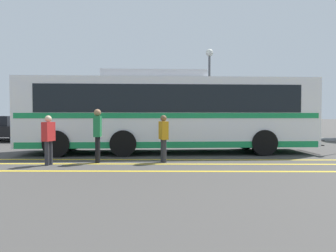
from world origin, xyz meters
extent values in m
plane|color=#423F3D|center=(0.00, 0.00, 0.00)|extent=(220.00, 220.00, 0.00)
cube|color=gold|center=(0.45, -2.47, 0.00)|extent=(31.77, 0.20, 0.01)
cube|color=gold|center=(0.45, -3.48, 0.00)|extent=(31.77, 0.20, 0.01)
cube|color=gold|center=(0.45, -4.83, 0.00)|extent=(31.77, 0.20, 0.01)
cube|color=#99999E|center=(0.45, 6.30, 0.07)|extent=(39.77, 0.36, 0.15)
cube|color=white|center=(0.45, -0.27, 1.68)|extent=(11.92, 3.41, 2.72)
cube|color=black|center=(0.45, -0.27, 2.20)|extent=(10.28, 3.34, 1.06)
cube|color=#198C4C|center=(0.45, -0.27, 1.55)|extent=(11.69, 3.44, 0.20)
cube|color=#198C4C|center=(0.45, -0.27, 0.44)|extent=(11.69, 3.43, 0.24)
cube|color=black|center=(6.34, 0.14, 1.73)|extent=(0.20, 2.28, 2.01)
cube|color=black|center=(6.34, 0.14, 2.89)|extent=(0.17, 1.82, 0.24)
cube|color=silver|center=(-0.14, -0.31, 3.19)|extent=(4.25, 2.36, 0.30)
cube|color=black|center=(6.62, 0.16, 0.55)|extent=(0.18, 1.95, 0.04)
cube|color=black|center=(6.62, 0.16, 0.35)|extent=(0.18, 1.95, 0.04)
cylinder|color=black|center=(4.00, 1.23, 0.50)|extent=(1.02, 0.35, 1.00)
cylinder|color=black|center=(4.17, -1.26, 0.50)|extent=(1.02, 0.35, 1.00)
cylinder|color=black|center=(-1.40, 0.85, 0.50)|extent=(1.02, 0.35, 1.00)
cylinder|color=black|center=(-1.23, -1.63, 0.50)|extent=(1.02, 0.35, 1.00)
cylinder|color=black|center=(-3.87, 0.68, 0.50)|extent=(1.02, 0.35, 1.00)
cylinder|color=black|center=(-3.69, -1.81, 0.50)|extent=(1.02, 0.35, 1.00)
cube|color=black|center=(-9.46, 5.28, 0.61)|extent=(4.03, 2.04, 0.63)
cube|color=black|center=(-9.56, 5.28, 1.22)|extent=(1.72, 1.74, 0.58)
cylinder|color=black|center=(-8.25, 6.23, 0.30)|extent=(0.61, 0.22, 0.60)
cylinder|color=black|center=(-8.20, 4.40, 0.30)|extent=(0.61, 0.22, 0.60)
cube|color=navy|center=(-4.04, 5.52, 0.61)|extent=(4.91, 1.90, 0.62)
cube|color=black|center=(-4.17, 5.51, 1.14)|extent=(2.10, 1.57, 0.44)
cylinder|color=black|center=(-2.59, 6.39, 0.30)|extent=(0.61, 0.23, 0.60)
cylinder|color=black|center=(-2.51, 4.80, 0.30)|extent=(0.61, 0.23, 0.60)
cylinder|color=black|center=(-5.58, 6.24, 0.30)|extent=(0.61, 0.23, 0.60)
cylinder|color=black|center=(-5.50, 4.65, 0.30)|extent=(0.61, 0.23, 0.60)
cube|color=navy|center=(1.66, 5.53, 0.61)|extent=(4.03, 2.01, 0.62)
cube|color=black|center=(1.76, 5.54, 1.12)|extent=(1.75, 1.62, 0.41)
cylinder|color=black|center=(0.52, 4.63, 0.30)|extent=(0.61, 0.25, 0.60)
cylinder|color=black|center=(0.39, 6.24, 0.30)|extent=(0.61, 0.25, 0.60)
cylinder|color=black|center=(2.93, 4.83, 0.30)|extent=(0.61, 0.25, 0.60)
cylinder|color=black|center=(2.80, 6.43, 0.30)|extent=(0.61, 0.25, 0.60)
cube|color=#335B33|center=(6.54, 5.21, 0.65)|extent=(4.78, 2.23, 0.71)
cube|color=black|center=(6.42, 5.22, 1.23)|extent=(2.07, 1.80, 0.44)
cylinder|color=black|center=(8.04, 5.99, 0.30)|extent=(0.61, 0.25, 0.60)
cylinder|color=black|center=(7.91, 4.21, 0.30)|extent=(0.61, 0.25, 0.60)
cylinder|color=black|center=(5.17, 6.21, 0.30)|extent=(0.61, 0.25, 0.60)
cylinder|color=black|center=(5.03, 4.44, 0.30)|extent=(0.61, 0.25, 0.60)
cylinder|color=#2D2D33|center=(0.36, -3.13, 0.38)|extent=(0.14, 0.14, 0.76)
cylinder|color=#2D2D33|center=(0.30, -2.97, 0.38)|extent=(0.14, 0.14, 0.76)
cube|color=orange|center=(0.33, -3.05, 1.06)|extent=(0.35, 0.47, 0.60)
sphere|color=brown|center=(0.33, -3.05, 1.46)|extent=(0.21, 0.21, 0.21)
cylinder|color=#2D2D33|center=(-3.24, -3.64, 0.38)|extent=(0.14, 0.14, 0.75)
cylinder|color=#2D2D33|center=(-3.28, -3.80, 0.38)|extent=(0.14, 0.14, 0.75)
cube|color=red|center=(-3.26, -3.72, 1.05)|extent=(0.32, 0.46, 0.60)
sphere|color=beige|center=(-3.26, -3.72, 1.45)|extent=(0.20, 0.20, 0.20)
cylinder|color=black|center=(-1.83, -3.26, 0.43)|extent=(0.14, 0.14, 0.86)
cylinder|color=black|center=(-1.84, -3.09, 0.43)|extent=(0.14, 0.14, 0.86)
cube|color=#1E723F|center=(-1.84, -3.17, 1.20)|extent=(0.25, 0.43, 0.68)
sphere|color=#9E704C|center=(-1.84, -3.17, 1.65)|extent=(0.23, 0.23, 0.23)
cylinder|color=#59595E|center=(2.99, 7.05, 2.65)|extent=(0.14, 0.14, 5.30)
sphere|color=silver|center=(2.99, 7.05, 5.53)|extent=(0.46, 0.46, 0.46)
camera|label=1|loc=(0.61, -13.90, 1.57)|focal=35.00mm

